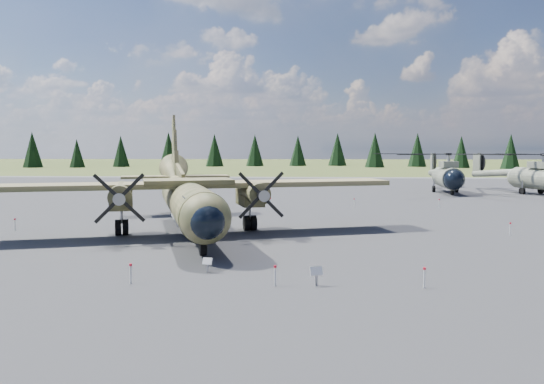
{
  "coord_description": "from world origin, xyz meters",
  "views": [
    {
      "loc": [
        3.12,
        -34.72,
        5.59
      ],
      "look_at": [
        0.96,
        2.0,
        2.58
      ],
      "focal_mm": 35.0,
      "sensor_mm": 36.0,
      "label": 1
    }
  ],
  "objects": [
    {
      "name": "ground",
      "position": [
        0.0,
        0.0,
        0.0
      ],
      "size": [
        500.0,
        500.0,
        0.0
      ],
      "primitive_type": "plane",
      "color": "#475023",
      "rests_on": "ground"
    },
    {
      "name": "apron",
      "position": [
        0.0,
        10.0,
        0.0
      ],
      "size": [
        120.0,
        120.0,
        0.04
      ],
      "primitive_type": "cube",
      "color": "#5D5D62",
      "rests_on": "ground"
    },
    {
      "name": "transport_plane",
      "position": [
        -4.7,
        0.36,
        2.59
      ],
      "size": [
        26.94,
        24.01,
        9.03
      ],
      "rotation": [
        0.0,
        0.0,
        0.31
      ],
      "color": "#33371E",
      "rests_on": "ground"
    },
    {
      "name": "helicopter_near",
      "position": [
        21.24,
        33.01,
        3.59
      ],
      "size": [
        21.29,
        24.14,
        5.06
      ],
      "rotation": [
        0.0,
        0.0,
        -0.07
      ],
      "color": "gray",
      "rests_on": "ground"
    },
    {
      "name": "helicopter_mid",
      "position": [
        31.71,
        31.14,
        3.57
      ],
      "size": [
        25.41,
        25.5,
        5.04
      ],
      "rotation": [
        0.0,
        0.0,
        0.35
      ],
      "color": "gray",
      "rests_on": "ground"
    },
    {
      "name": "info_placard_left",
      "position": [
        -1.16,
        -11.41,
        0.46
      ],
      "size": [
        0.47,
        0.29,
        0.7
      ],
      "rotation": [
        0.0,
        0.0,
        -0.24
      ],
      "color": "gray",
      "rests_on": "ground"
    },
    {
      "name": "info_placard_right",
      "position": [
        3.68,
        -13.42,
        0.54
      ],
      "size": [
        0.55,
        0.33,
        0.8
      ],
      "rotation": [
        0.0,
        0.0,
        0.24
      ],
      "color": "gray",
      "rests_on": "ground"
    },
    {
      "name": "barrier_fence",
      "position": [
        -0.46,
        -0.08,
        0.51
      ],
      "size": [
        33.12,
        29.62,
        0.85
      ],
      "color": "silver",
      "rests_on": "ground"
    },
    {
      "name": "treeline",
      "position": [
        3.35,
        6.89,
        4.87
      ],
      "size": [
        285.64,
        291.48,
        10.97
      ],
      "color": "black",
      "rests_on": "ground"
    }
  ]
}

